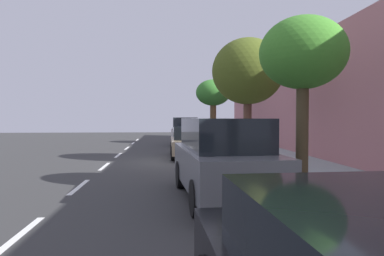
% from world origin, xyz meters
% --- Properties ---
extents(ground, '(61.37, 61.37, 0.00)m').
position_xyz_m(ground, '(0.00, 0.00, 0.00)').
color(ground, '#353535').
extents(sidewalk, '(4.50, 38.36, 0.14)m').
position_xyz_m(sidewalk, '(4.16, 0.00, 0.07)').
color(sidewalk, '#96A2A3').
rests_on(sidewalk, ground).
extents(curb_edge, '(0.16, 38.36, 0.14)m').
position_xyz_m(curb_edge, '(1.83, 0.00, 0.07)').
color(curb_edge, gray).
rests_on(curb_edge, ground).
extents(lane_stripe_centre, '(0.14, 35.80, 0.01)m').
position_xyz_m(lane_stripe_centre, '(-3.04, -1.28, 0.00)').
color(lane_stripe_centre, white).
rests_on(lane_stripe_centre, ground).
extents(lane_stripe_bike_edge, '(0.12, 38.36, 0.01)m').
position_xyz_m(lane_stripe_bike_edge, '(0.36, 0.00, 0.00)').
color(lane_stripe_bike_edge, white).
rests_on(lane_stripe_bike_edge, ground).
extents(building_facade, '(0.50, 38.36, 5.83)m').
position_xyz_m(building_facade, '(6.66, 0.00, 2.91)').
color(building_facade, '#BA7579').
rests_on(building_facade, ground).
extents(parked_suv_grey_second, '(2.21, 4.82, 1.99)m').
position_xyz_m(parked_suv_grey_second, '(0.84, -7.24, 1.03)').
color(parked_suv_grey_second, slate).
rests_on(parked_suv_grey_second, ground).
extents(parked_sedan_tan_mid, '(1.86, 4.41, 1.52)m').
position_xyz_m(parked_sedan_tan_mid, '(0.63, 1.74, 0.75)').
color(parked_sedan_tan_mid, tan).
rests_on(parked_sedan_tan_mid, ground).
extents(parked_suv_white_far, '(2.15, 4.79, 1.99)m').
position_xyz_m(parked_suv_white_far, '(0.89, 9.67, 1.03)').
color(parked_suv_white_far, white).
rests_on(parked_suv_white_far, ground).
extents(bicycle_at_curb, '(1.22, 1.26, 0.73)m').
position_xyz_m(bicycle_at_curb, '(1.37, 5.65, 0.36)').
color(bicycle_at_curb, black).
rests_on(bicycle_at_curb, ground).
extents(cyclist_with_backpack, '(0.55, 0.53, 1.68)m').
position_xyz_m(cyclist_with_backpack, '(1.58, 5.23, 1.02)').
color(cyclist_with_backpack, '#C6B284').
rests_on(cyclist_with_backpack, ground).
extents(street_tree_mid_block, '(2.25, 2.25, 4.48)m').
position_xyz_m(street_tree_mid_block, '(3.00, -6.90, 3.62)').
color(street_tree_mid_block, '#4E3F27').
rests_on(street_tree_mid_block, sidewalk).
extents(street_tree_far_end, '(3.08, 3.08, 5.29)m').
position_xyz_m(street_tree_far_end, '(3.00, -0.81, 3.97)').
color(street_tree_far_end, brown).
rests_on(street_tree_far_end, sidewalk).
extents(street_tree_corner, '(2.58, 2.58, 4.68)m').
position_xyz_m(street_tree_corner, '(3.00, 10.12, 3.74)').
color(street_tree_corner, brown).
rests_on(street_tree_corner, sidewalk).
extents(pedestrian_on_phone, '(0.32, 0.60, 1.74)m').
position_xyz_m(pedestrian_on_phone, '(4.95, 6.78, 1.13)').
color(pedestrian_on_phone, black).
rests_on(pedestrian_on_phone, sidewalk).
extents(fire_hydrant, '(0.22, 0.22, 0.84)m').
position_xyz_m(fire_hydrant, '(2.26, -2.64, 0.56)').
color(fire_hydrant, red).
rests_on(fire_hydrant, sidewalk).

